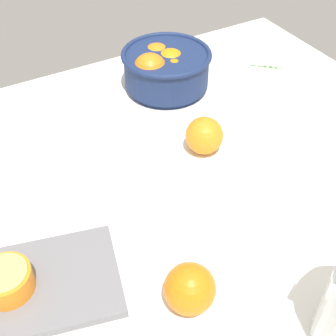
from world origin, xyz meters
TOP-DOWN VIEW (x-y plane):
  - ground_plane at (0.00, 0.00)cm, footprint 125.25×105.53cm
  - fruit_bowl at (16.27, 32.87)cm, footprint 21.45×21.45cm
  - cutting_board at (-30.87, -6.52)cm, footprint 33.00×23.71cm
  - orange_half_0 at (-32.55, -5.94)cm, footprint 7.98×7.98cm
  - loose_orange_0 at (-9.55, -20.74)cm, footprint 7.78×7.78cm
  - loose_orange_2 at (11.71, 8.34)cm, footprint 7.77×7.77cm
  - herb_sprig_1 at (44.53, 28.52)cm, footprint 6.75×5.95cm

SIDE VIEW (x-z plane):
  - ground_plane at x=0.00cm, z-range -3.00..0.00cm
  - herb_sprig_1 at x=44.53cm, z-range -0.22..0.75cm
  - cutting_board at x=-30.87cm, z-range 0.00..1.57cm
  - orange_half_0 at x=-32.55cm, z-range 1.53..5.72cm
  - loose_orange_2 at x=11.71cm, z-range 0.00..7.77cm
  - loose_orange_0 at x=-9.55cm, z-range 0.00..7.78cm
  - fruit_bowl at x=16.27cm, z-range -0.03..11.08cm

